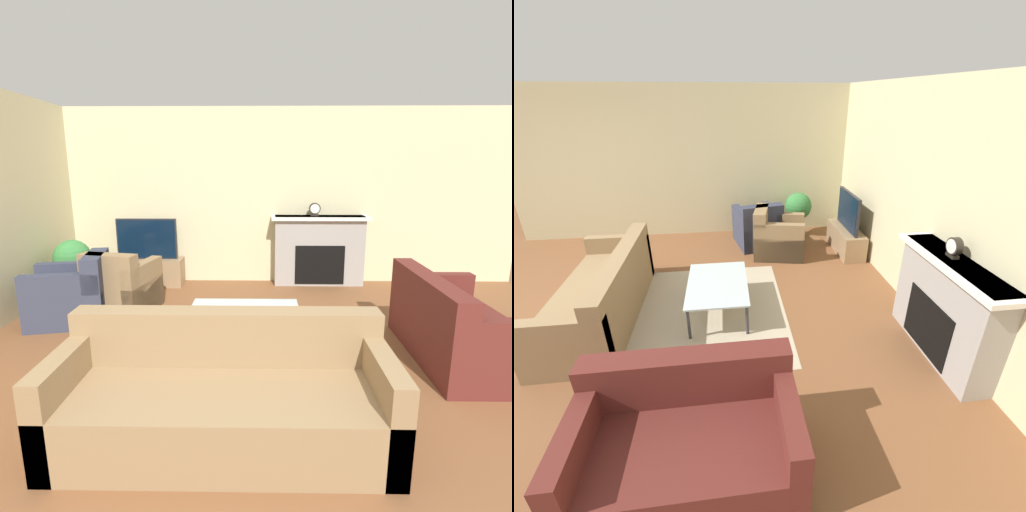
% 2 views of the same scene
% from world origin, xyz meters
% --- Properties ---
extents(ground_plane, '(20.00, 20.00, 0.00)m').
position_xyz_m(ground_plane, '(0.00, 0.00, 0.00)').
color(ground_plane, brown).
extents(wall_back, '(8.50, 0.06, 2.70)m').
position_xyz_m(wall_back, '(0.00, 4.64, 1.35)').
color(wall_back, beige).
rests_on(wall_back, ground_plane).
extents(wall_left, '(0.06, 7.61, 2.70)m').
position_xyz_m(wall_left, '(-2.78, 2.31, 1.35)').
color(wall_left, beige).
rests_on(wall_left, ground_plane).
extents(area_rug, '(2.32, 1.93, 0.00)m').
position_xyz_m(area_rug, '(0.07, 2.01, 0.00)').
color(area_rug, '#B7A88E').
rests_on(area_rug, ground_plane).
extents(fireplace, '(1.49, 0.37, 1.08)m').
position_xyz_m(fireplace, '(1.14, 4.46, 0.57)').
color(fireplace, '#9E9993').
rests_on(fireplace, ground_plane).
extents(tv_stand, '(1.06, 0.37, 0.42)m').
position_xyz_m(tv_stand, '(-1.52, 4.35, 0.21)').
color(tv_stand, '#997A56').
rests_on(tv_stand, ground_plane).
extents(tv, '(0.92, 0.06, 0.62)m').
position_xyz_m(tv, '(-1.52, 4.35, 0.73)').
color(tv, '#232328').
rests_on(tv, tv_stand).
extents(couch_sectional, '(2.20, 0.86, 0.82)m').
position_xyz_m(couch_sectional, '(-0.00, 0.76, 0.29)').
color(couch_sectional, '#8C704C').
rests_on(couch_sectional, ground_plane).
extents(couch_loveseat, '(0.87, 1.52, 0.82)m').
position_xyz_m(couch_loveseat, '(2.11, 1.97, 0.29)').
color(couch_loveseat, '#5B231E').
rests_on(couch_loveseat, ground_plane).
extents(armchair_by_window, '(0.98, 0.87, 0.82)m').
position_xyz_m(armchair_by_window, '(-2.01, 2.85, 0.30)').
color(armchair_by_window, '#33384C').
rests_on(armchair_by_window, ground_plane).
extents(armchair_accent, '(0.84, 0.94, 0.82)m').
position_xyz_m(armchair_accent, '(-1.51, 3.14, 0.30)').
color(armchair_accent, '#8C704C').
rests_on(armchair_accent, ground_plane).
extents(coffee_table, '(1.12, 0.73, 0.40)m').
position_xyz_m(coffee_table, '(0.07, 2.15, 0.37)').
color(coffee_table, '#333338').
rests_on(coffee_table, ground_plane).
extents(potted_plant, '(0.50, 0.50, 0.84)m').
position_xyz_m(potted_plant, '(-2.37, 3.67, 0.55)').
color(potted_plant, '#47474C').
rests_on(potted_plant, ground_plane).
extents(mantel_clock, '(0.17, 0.07, 0.20)m').
position_xyz_m(mantel_clock, '(1.05, 4.46, 1.18)').
color(mantel_clock, '#28231E').
rests_on(mantel_clock, fireplace).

